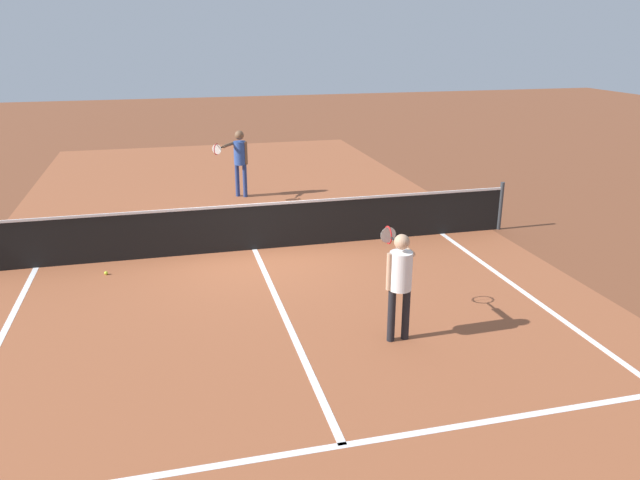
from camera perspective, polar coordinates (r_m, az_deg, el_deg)
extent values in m
plane|color=brown|center=(12.54, -6.07, -0.88)|extent=(60.00, 60.00, 0.00)
cube|color=#9E5433|center=(12.54, -6.07, -0.87)|extent=(10.62, 24.40, 0.00)
cube|color=white|center=(9.13, 27.32, -10.91)|extent=(0.10, 11.89, 0.01)
cube|color=white|center=(6.96, 2.12, -18.42)|extent=(8.22, 0.10, 0.01)
cube|color=white|center=(9.62, -3.25, -7.13)|extent=(0.10, 6.40, 0.01)
cylinder|color=#33383D|center=(14.16, 16.34, 3.03)|extent=(0.09, 0.09, 1.07)
cube|color=black|center=(12.39, -6.14, 1.10)|extent=(10.94, 0.02, 0.91)
cube|color=white|center=(12.26, -6.22, 3.24)|extent=(10.94, 0.03, 0.05)
cylinder|color=black|center=(8.82, 6.62, -6.96)|extent=(0.11, 0.11, 0.78)
cylinder|color=black|center=(8.91, 7.93, -6.76)|extent=(0.11, 0.11, 0.78)
cylinder|color=white|center=(8.60, 7.46, -2.85)|extent=(0.32, 0.32, 0.55)
sphere|color=tan|center=(8.45, 7.58, -0.19)|extent=(0.22, 0.22, 0.22)
cylinder|color=tan|center=(8.53, 6.42, -2.93)|extent=(0.08, 0.08, 0.53)
cylinder|color=tan|center=(8.81, 7.85, -0.76)|extent=(0.10, 0.54, 0.08)
cylinder|color=black|center=(9.14, 6.89, 0.00)|extent=(0.04, 0.22, 0.03)
torus|color=red|center=(9.34, 6.32, 0.46)|extent=(0.03, 0.28, 0.28)
cylinder|color=silver|center=(9.34, 6.32, 0.46)|extent=(0.25, 0.01, 0.25)
cylinder|color=navy|center=(16.44, -6.95, 5.44)|extent=(0.11, 0.11, 0.87)
cylinder|color=navy|center=(16.54, -7.65, 5.49)|extent=(0.11, 0.11, 0.87)
cylinder|color=#2D4C99|center=(16.33, -7.41, 7.98)|extent=(0.32, 0.32, 0.61)
sphere|color=brown|center=(16.25, -7.48, 9.58)|extent=(0.24, 0.24, 0.24)
cylinder|color=brown|center=(16.26, -6.86, 7.99)|extent=(0.08, 0.08, 0.59)
cylinder|color=brown|center=(16.10, -8.46, 8.70)|extent=(0.39, 0.54, 0.08)
cylinder|color=black|center=(15.75, -9.12, 8.44)|extent=(0.14, 0.20, 0.03)
torus|color=red|center=(15.54, -9.53, 8.27)|extent=(0.17, 0.25, 0.28)
cylinder|color=silver|center=(15.54, -9.53, 8.27)|extent=(0.21, 0.14, 0.25)
sphere|color=#CCE033|center=(11.84, -19.16, -2.91)|extent=(0.07, 0.07, 0.07)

